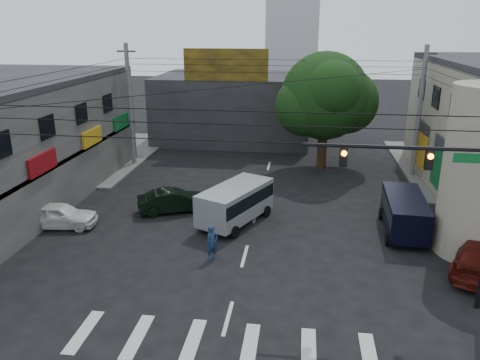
% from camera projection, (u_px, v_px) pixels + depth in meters
% --- Properties ---
extents(ground, '(160.00, 160.00, 0.00)m').
position_uv_depth(ground, '(239.00, 277.00, 20.35)').
color(ground, black).
rests_on(ground, ground).
extents(sidewalk_far_left, '(16.00, 16.00, 0.15)m').
position_uv_depth(sidewalk_far_left, '(58.00, 154.00, 39.55)').
color(sidewalk_far_left, '#514F4C').
rests_on(sidewalk_far_left, ground).
extents(building_far, '(14.00, 10.00, 6.00)m').
position_uv_depth(building_far, '(235.00, 107.00, 44.35)').
color(building_far, '#232326').
rests_on(building_far, ground).
extents(billboard, '(7.00, 0.30, 2.60)m').
position_uv_depth(billboard, '(226.00, 65.00, 38.38)').
color(billboard, olive).
rests_on(billboard, building_far).
extents(street_tree, '(6.40, 6.40, 8.70)m').
position_uv_depth(street_tree, '(325.00, 96.00, 34.09)').
color(street_tree, black).
rests_on(street_tree, ground).
extents(traffic_gantry, '(7.10, 0.35, 7.20)m').
position_uv_depth(traffic_gantry, '(449.00, 189.00, 16.88)').
color(traffic_gantry, black).
rests_on(traffic_gantry, ground).
extents(utility_pole_far_left, '(0.32, 0.32, 9.20)m').
position_uv_depth(utility_pole_far_left, '(130.00, 106.00, 35.27)').
color(utility_pole_far_left, '#59595B').
rests_on(utility_pole_far_left, ground).
extents(utility_pole_far_right, '(0.32, 0.32, 9.20)m').
position_uv_depth(utility_pole_far_right, '(419.00, 113.00, 32.59)').
color(utility_pole_far_right, '#59595B').
rests_on(utility_pole_far_right, ground).
extents(dark_sedan, '(4.43, 5.13, 1.34)m').
position_uv_depth(dark_sedan, '(173.00, 201.00, 27.33)').
color(dark_sedan, black).
rests_on(dark_sedan, ground).
extents(white_compact, '(2.56, 4.38, 1.36)m').
position_uv_depth(white_compact, '(59.00, 215.00, 25.22)').
color(white_compact, white).
rests_on(white_compact, ground).
extents(maroon_sedan, '(5.77, 6.53, 1.45)m').
position_uv_depth(maroon_sedan, '(480.00, 257.00, 20.62)').
color(maroon_sedan, '#4E100B').
rests_on(maroon_sedan, ground).
extents(silver_minivan, '(6.46, 5.79, 2.11)m').
position_uv_depth(silver_minivan, '(235.00, 205.00, 25.67)').
color(silver_minivan, '#9FA2A6').
rests_on(silver_minivan, ground).
extents(navy_van, '(5.15, 2.40, 1.98)m').
position_uv_depth(navy_van, '(404.00, 215.00, 24.45)').
color(navy_van, black).
rests_on(navy_van, ground).
extents(traffic_officer, '(1.01, 1.01, 1.67)m').
position_uv_depth(traffic_officer, '(212.00, 243.00, 21.72)').
color(traffic_officer, navy).
rests_on(traffic_officer, ground).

